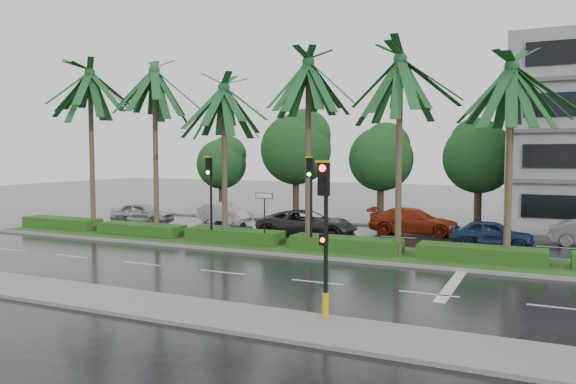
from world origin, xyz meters
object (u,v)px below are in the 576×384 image
at_px(car_darkgrey, 307,224).
at_px(signal_near, 325,233).
at_px(car_silver, 143,213).
at_px(street_sign, 264,206).
at_px(car_red, 414,221).
at_px(car_blue, 492,234).
at_px(car_white, 224,213).
at_px(signal_median_left, 210,186).

bearing_deg(car_darkgrey, signal_near, -166.05).
height_order(signal_near, car_silver, signal_near).
bearing_deg(street_sign, car_silver, 156.43).
distance_m(signal_near, car_red, 18.07).
bearing_deg(car_blue, car_darkgrey, 96.14).
xyz_separation_m(car_silver, car_white, (4.50, 2.88, -0.04)).
relative_size(car_white, car_red, 0.79).
xyz_separation_m(signal_near, car_silver, (-18.70, 14.98, -1.79)).
relative_size(street_sign, car_red, 0.50).
distance_m(street_sign, car_red, 9.85).
xyz_separation_m(signal_near, car_red, (-1.50, 17.92, -1.76)).
height_order(car_silver, car_red, car_red).
bearing_deg(signal_near, car_silver, 141.31).
relative_size(signal_median_left, street_sign, 1.68).
height_order(street_sign, car_blue, street_sign).
relative_size(signal_median_left, car_darkgrey, 0.79).
height_order(car_white, car_red, car_red).
xyz_separation_m(car_silver, car_darkgrey, (12.20, -0.96, 0.06)).
distance_m(signal_median_left, car_red, 12.05).
bearing_deg(car_silver, signal_near, -137.43).
xyz_separation_m(street_sign, car_white, (-7.20, 7.98, -1.45)).
bearing_deg(car_red, car_silver, 97.46).
xyz_separation_m(signal_median_left, car_red, (8.50, 8.23, -2.25)).
xyz_separation_m(car_silver, car_red, (17.20, 2.95, 0.04)).
height_order(signal_median_left, car_silver, signal_median_left).
xyz_separation_m(car_red, car_blue, (4.50, -2.76, -0.08)).
bearing_deg(car_white, car_silver, 135.53).
xyz_separation_m(car_silver, car_blue, (21.70, 0.18, -0.04)).
xyz_separation_m(street_sign, car_silver, (-11.70, 5.10, -1.42)).
relative_size(car_darkgrey, car_red, 1.07).
xyz_separation_m(signal_median_left, car_white, (-4.20, 8.16, -2.33)).
bearing_deg(car_red, car_blue, -123.81).
bearing_deg(car_silver, signal_median_left, -130.03).
bearing_deg(signal_median_left, car_darkgrey, 51.01).
bearing_deg(car_blue, signal_median_left, 112.08).
height_order(signal_near, car_red, signal_near).
height_order(car_silver, car_white, car_silver).
bearing_deg(car_blue, car_red, 57.71).
distance_m(car_white, car_blue, 17.41).
bearing_deg(signal_median_left, car_red, 44.08).
distance_m(street_sign, car_white, 10.85).
bearing_deg(car_white, signal_median_left, -139.85).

